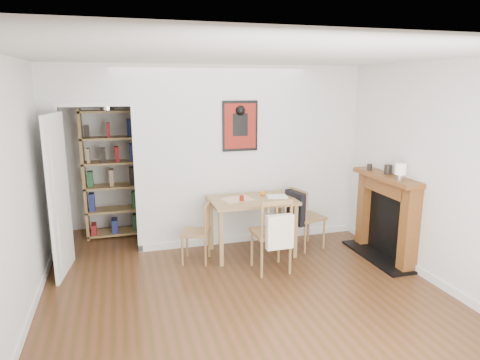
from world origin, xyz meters
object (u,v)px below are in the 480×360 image
object	(u,v)px
chair_right	(306,217)
orange_fruit	(263,193)
dining_table	(252,206)
mantel_lamp	(401,170)
ceramic_jar_a	(388,169)
chair_front	(271,233)
red_glass	(242,198)
ceramic_jar_b	(369,167)
notebook	(277,196)
bookshelf	(111,174)
fireplace	(387,214)
chair_left	(196,233)

from	to	relation	value
chair_right	orange_fruit	world-z (taller)	chair_right
dining_table	mantel_lamp	size ratio (longest dim) A/B	5.46
mantel_lamp	ceramic_jar_a	distance (m)	0.40
chair_front	ceramic_jar_a	distance (m)	1.81
chair_right	red_glass	distance (m)	1.06
chair_front	ceramic_jar_b	xyz separation A→B (m)	(1.56, 0.33, 0.71)
dining_table	chair_right	distance (m)	0.85
ceramic_jar_a	notebook	bearing A→B (deg)	156.77
red_glass	notebook	xyz separation A→B (m)	(0.54, 0.08, -0.03)
chair_right	ceramic_jar_b	size ratio (longest dim) A/B	9.94
red_glass	bookshelf	bearing A→B (deg)	140.45
dining_table	orange_fruit	xyz separation A→B (m)	(0.19, 0.12, 0.13)
chair_right	notebook	world-z (taller)	chair_right
chair_right	notebook	bearing A→B (deg)	178.60
fireplace	notebook	bearing A→B (deg)	155.20
chair_left	notebook	distance (m)	1.24
chair_right	notebook	distance (m)	0.56
fireplace	ceramic_jar_a	distance (m)	0.61
chair_left	ceramic_jar_b	world-z (taller)	ceramic_jar_b
orange_fruit	ceramic_jar_b	world-z (taller)	ceramic_jar_b
chair_left	chair_right	xyz separation A→B (m)	(1.62, 0.05, 0.07)
notebook	chair_right	bearing A→B (deg)	-1.40
chair_front	notebook	size ratio (longest dim) A/B	3.53
bookshelf	notebook	distance (m)	2.59
fireplace	red_glass	size ratio (longest dim) A/B	15.68
chair_right	chair_front	world-z (taller)	chair_front
chair_front	orange_fruit	distance (m)	0.81
chair_left	mantel_lamp	world-z (taller)	mantel_lamp
chair_right	ceramic_jar_b	world-z (taller)	ceramic_jar_b
bookshelf	ceramic_jar_b	distance (m)	3.84
red_glass	mantel_lamp	world-z (taller)	mantel_lamp
red_glass	fireplace	bearing A→B (deg)	-16.07
dining_table	chair_left	xyz separation A→B (m)	(-0.81, -0.06, -0.30)
dining_table	chair_front	size ratio (longest dim) A/B	1.19
chair_left	red_glass	world-z (taller)	red_glass
chair_left	orange_fruit	distance (m)	1.11
chair_left	red_glass	distance (m)	0.77
bookshelf	notebook	xyz separation A→B (m)	(2.22, -1.31, -0.18)
bookshelf	red_glass	xyz separation A→B (m)	(1.68, -1.39, -0.14)
mantel_lamp	ceramic_jar_b	xyz separation A→B (m)	(-0.00, 0.68, -0.09)
fireplace	ceramic_jar_a	bearing A→B (deg)	88.76
red_glass	ceramic_jar_b	size ratio (longest dim) A/B	0.88
orange_fruit	notebook	size ratio (longest dim) A/B	0.26
fireplace	orange_fruit	size ratio (longest dim) A/B	17.43
fireplace	ceramic_jar_a	size ratio (longest dim) A/B	9.90
dining_table	ceramic_jar_b	xyz separation A→B (m)	(1.62, -0.28, 0.51)
orange_fruit	red_glass	bearing A→B (deg)	-152.26
orange_fruit	ceramic_jar_a	bearing A→B (deg)	-24.49
bookshelf	fireplace	xyz separation A→B (m)	(3.57, -1.94, -0.36)
chair_right	red_glass	world-z (taller)	chair_right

